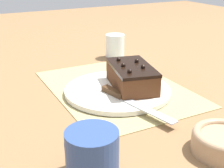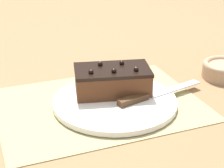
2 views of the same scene
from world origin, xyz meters
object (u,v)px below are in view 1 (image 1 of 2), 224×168
(cake_plate, at_px, (118,90))
(chocolate_cake, at_px, (132,76))
(serving_knife, at_px, (124,98))
(drinking_glass, at_px, (115,46))
(small_bowl, at_px, (224,141))
(coffee_mug, at_px, (92,156))

(cake_plate, height_order, chocolate_cake, chocolate_cake)
(serving_knife, relative_size, drinking_glass, 2.75)
(serving_knife, bearing_deg, drinking_glass, -127.40)
(chocolate_cake, height_order, drinking_glass, same)
(small_bowl, bearing_deg, cake_plate, 7.53)
(chocolate_cake, xyz_separation_m, small_bowl, (-0.32, -0.01, -0.02))
(drinking_glass, bearing_deg, small_bowl, 170.39)
(coffee_mug, bearing_deg, drinking_glass, -31.14)
(chocolate_cake, bearing_deg, small_bowl, -178.95)
(small_bowl, bearing_deg, drinking_glass, -9.61)
(chocolate_cake, relative_size, coffee_mug, 2.01)
(cake_plate, relative_size, serving_knife, 1.20)
(coffee_mug, bearing_deg, chocolate_cake, -40.66)
(serving_knife, height_order, drinking_glass, drinking_glass)
(chocolate_cake, height_order, serving_knife, chocolate_cake)
(cake_plate, height_order, drinking_glass, drinking_glass)
(drinking_glass, height_order, coffee_mug, coffee_mug)
(small_bowl, height_order, coffee_mug, coffee_mug)
(cake_plate, bearing_deg, serving_knife, 164.18)
(serving_knife, bearing_deg, cake_plate, -118.35)
(serving_knife, bearing_deg, chocolate_cake, -145.21)
(drinking_glass, xyz_separation_m, small_bowl, (-0.63, 0.11, -0.02))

